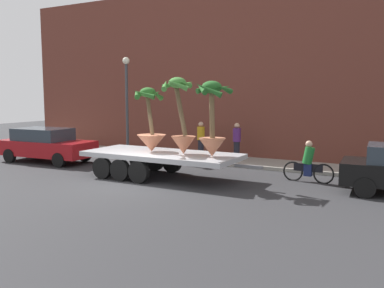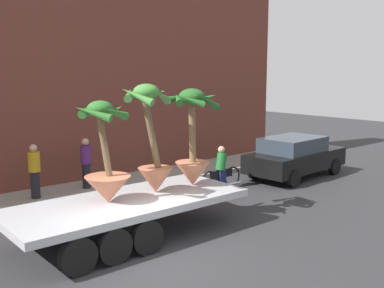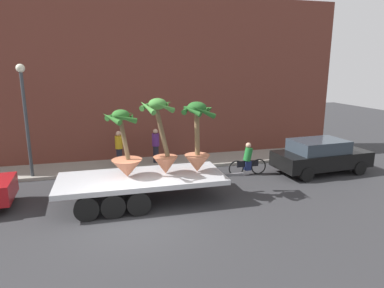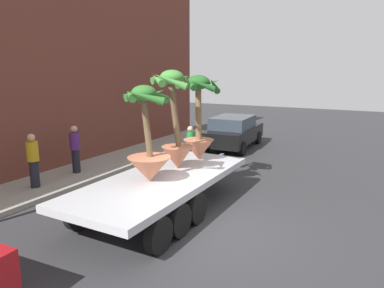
{
  "view_description": "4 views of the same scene",
  "coord_description": "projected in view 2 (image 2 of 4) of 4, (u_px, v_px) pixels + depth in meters",
  "views": [
    {
      "loc": [
        8.81,
        -11.53,
        3.2
      ],
      "look_at": [
        1.68,
        1.63,
        1.37
      ],
      "focal_mm": 38.91,
      "sensor_mm": 36.0,
      "label": 1
    },
    {
      "loc": [
        -5.31,
        -7.69,
        4.11
      ],
      "look_at": [
        3.15,
        2.38,
        1.97
      ],
      "focal_mm": 42.48,
      "sensor_mm": 36.0,
      "label": 2
    },
    {
      "loc": [
        -0.73,
        -10.09,
        4.87
      ],
      "look_at": [
        2.57,
        2.64,
        1.81
      ],
      "focal_mm": 31.29,
      "sensor_mm": 36.0,
      "label": 3
    },
    {
      "loc": [
        -7.07,
        -3.43,
        3.75
      ],
      "look_at": [
        1.97,
        1.53,
        1.59
      ],
      "focal_mm": 32.69,
      "sensor_mm": 36.0,
      "label": 4
    }
  ],
  "objects": [
    {
      "name": "potted_palm_rear",
      "position": [
        152.0,
        147.0,
        11.51
      ],
      "size": [
        1.39,
        1.3,
        2.8
      ],
      "color": "#B26647",
      "rests_on": "flatbed_trailer"
    },
    {
      "name": "building_facade",
      "position": [
        15.0,
        68.0,
        15.07
      ],
      "size": [
        24.0,
        1.2,
        8.37
      ],
      "primitive_type": "cube",
      "color": "brown",
      "rests_on": "ground"
    },
    {
      "name": "potted_palm_middle",
      "position": [
        193.0,
        143.0,
        12.28
      ],
      "size": [
        1.25,
        1.32,
        2.65
      ],
      "color": "#C17251",
      "rests_on": "flatbed_trailer"
    },
    {
      "name": "pedestrian_far_left",
      "position": [
        86.0,
        162.0,
        15.29
      ],
      "size": [
        0.36,
        0.36,
        1.71
      ],
      "color": "black",
      "rests_on": "sidewalk"
    },
    {
      "name": "cyclist",
      "position": [
        221.0,
        170.0,
        15.86
      ],
      "size": [
        1.84,
        0.34,
        1.54
      ],
      "color": "black",
      "rests_on": "ground"
    },
    {
      "name": "pedestrian_near_gate",
      "position": [
        35.0,
        170.0,
        14.07
      ],
      "size": [
        0.36,
        0.36,
        1.71
      ],
      "color": "black",
      "rests_on": "sidewalk"
    },
    {
      "name": "ground_plane",
      "position": [
        152.0,
        262.0,
        9.85
      ],
      "size": [
        60.0,
        60.0,
        0.0
      ],
      "primitive_type": "plane",
      "color": "#2D2D30"
    },
    {
      "name": "potted_palm_front",
      "position": [
        106.0,
        168.0,
        10.7
      ],
      "size": [
        1.39,
        1.24,
        2.45
      ],
      "color": "#B26647",
      "rests_on": "flatbed_trailer"
    },
    {
      "name": "parked_car",
      "position": [
        295.0,
        156.0,
        17.56
      ],
      "size": [
        4.54,
        2.19,
        1.58
      ],
      "color": "black",
      "rests_on": "ground"
    },
    {
      "name": "flatbed_trailer",
      "position": [
        119.0,
        209.0,
        11.0
      ],
      "size": [
        6.97,
        2.52,
        0.98
      ],
      "color": "#B7BABF",
      "rests_on": "ground"
    },
    {
      "name": "sidewalk",
      "position": [
        41.0,
        198.0,
        14.44
      ],
      "size": [
        24.0,
        2.2,
        0.15
      ],
      "primitive_type": "cube",
      "color": "gray",
      "rests_on": "ground"
    }
  ]
}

